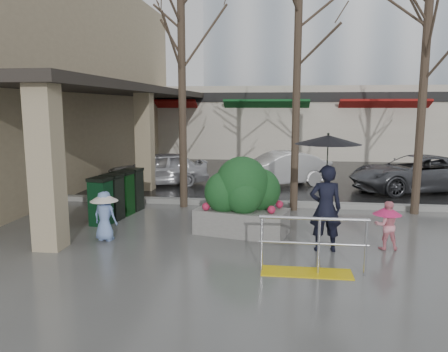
% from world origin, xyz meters
% --- Properties ---
extents(ground, '(120.00, 120.00, 0.00)m').
position_xyz_m(ground, '(0.00, 0.00, 0.00)').
color(ground, '#51514F').
rests_on(ground, ground).
extents(street_asphalt, '(120.00, 36.00, 0.01)m').
position_xyz_m(street_asphalt, '(0.00, 22.00, 0.01)').
color(street_asphalt, black).
rests_on(street_asphalt, ground).
extents(curb, '(120.00, 0.30, 0.15)m').
position_xyz_m(curb, '(0.00, 4.00, 0.07)').
color(curb, gray).
rests_on(curb, ground).
extents(near_building, '(6.00, 18.00, 8.00)m').
position_xyz_m(near_building, '(-9.00, 8.00, 4.00)').
color(near_building, tan).
rests_on(near_building, ground).
extents(canopy_slab, '(2.80, 18.00, 0.25)m').
position_xyz_m(canopy_slab, '(-4.80, 8.00, 3.62)').
color(canopy_slab, '#2D2823').
rests_on(canopy_slab, pillar_front).
extents(pillar_front, '(0.55, 0.55, 3.50)m').
position_xyz_m(pillar_front, '(-3.90, -0.50, 1.75)').
color(pillar_front, tan).
rests_on(pillar_front, ground).
extents(pillar_back, '(0.55, 0.55, 3.50)m').
position_xyz_m(pillar_back, '(-3.90, 6.00, 1.75)').
color(pillar_back, tan).
rests_on(pillar_back, ground).
extents(storefront_row, '(34.00, 6.74, 4.00)m').
position_xyz_m(storefront_row, '(2.00, 17.97, 2.01)').
color(storefront_row, beige).
rests_on(storefront_row, ground).
extents(handrail, '(1.90, 0.50, 1.03)m').
position_xyz_m(handrail, '(1.36, -1.20, 0.38)').
color(handrail, yellow).
rests_on(handrail, ground).
extents(tree_west, '(3.20, 3.20, 6.80)m').
position_xyz_m(tree_west, '(-2.00, 3.60, 5.08)').
color(tree_west, '#382B21').
rests_on(tree_west, ground).
extents(tree_midwest, '(3.20, 3.20, 7.00)m').
position_xyz_m(tree_midwest, '(1.20, 3.60, 5.23)').
color(tree_midwest, '#382B21').
rests_on(tree_midwest, ground).
extents(tree_mideast, '(3.20, 3.20, 6.50)m').
position_xyz_m(tree_mideast, '(4.50, 3.60, 4.86)').
color(tree_mideast, '#382B21').
rests_on(tree_mideast, ground).
extents(woman, '(1.32, 1.32, 2.41)m').
position_xyz_m(woman, '(1.73, 0.10, 1.43)').
color(woman, black).
rests_on(woman, ground).
extents(child_pink, '(0.58, 0.58, 1.01)m').
position_xyz_m(child_pink, '(3.00, 0.37, 0.58)').
color(child_pink, pink).
rests_on(child_pink, ground).
extents(child_blue, '(0.62, 0.62, 1.11)m').
position_xyz_m(child_blue, '(-3.00, 0.18, 0.66)').
color(child_blue, '#7897D6').
rests_on(child_blue, ground).
extents(planter, '(2.24, 1.47, 1.80)m').
position_xyz_m(planter, '(-0.05, 1.12, 0.86)').
color(planter, gray).
rests_on(planter, ground).
extents(news_boxes, '(0.82, 2.19, 1.19)m').
position_xyz_m(news_boxes, '(-3.47, 2.20, 0.60)').
color(news_boxes, '#0B3219').
rests_on(news_boxes, ground).
extents(car_a, '(3.99, 2.72, 1.26)m').
position_xyz_m(car_a, '(-3.72, 6.88, 0.63)').
color(car_a, '#BDBCC2').
rests_on(car_a, ground).
extents(car_b, '(4.01, 2.93, 1.26)m').
position_xyz_m(car_b, '(0.74, 7.43, 0.63)').
color(car_b, white).
rests_on(car_b, ground).
extents(car_c, '(4.94, 3.29, 1.26)m').
position_xyz_m(car_c, '(5.47, 6.96, 0.63)').
color(car_c, '#53555A').
rests_on(car_c, ground).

